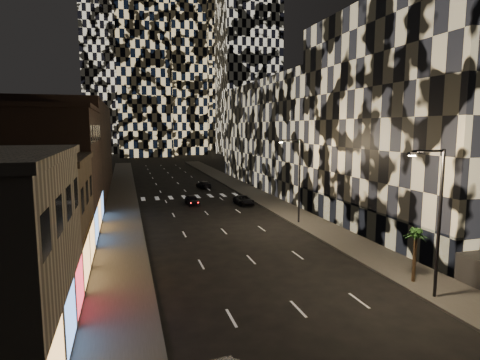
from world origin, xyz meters
TOP-DOWN VIEW (x-y plane):
  - sidewalk_left at (-10.00, 50.00)m, footprint 4.00×120.00m
  - sidewalk_right at (10.00, 50.00)m, footprint 4.00×120.00m
  - curb_left at (-7.90, 50.00)m, footprint 0.20×120.00m
  - curb_right at (7.90, 50.00)m, footprint 0.20×120.00m
  - retail_tan at (-17.00, 21.00)m, footprint 10.00×10.00m
  - retail_brown at (-17.00, 33.50)m, footprint 10.00×15.00m
  - retail_filler_left at (-17.00, 60.00)m, footprint 10.00×40.00m
  - midrise_right at (20.00, 24.50)m, footprint 16.00×25.00m
  - midrise_base at (12.30, 24.50)m, footprint 0.60×25.00m
  - midrise_filler_right at (20.00, 57.00)m, footprint 16.00×40.00m
  - tower_right_mid at (35.00, 135.00)m, footprint 20.00×20.00m
  - tower_left_back at (-12.00, 165.00)m, footprint 24.00×24.00m
  - tower_center_low at (-2.00, 140.00)m, footprint 18.00×18.00m
  - streetlight_near at (8.35, 10.00)m, footprint 2.55×0.25m
  - streetlight_far at (8.35, 30.00)m, footprint 2.55×0.25m
  - car_dark_midlane at (-0.79, 43.85)m, footprint 1.71×3.83m
  - car_dark_oncoming at (3.50, 57.91)m, footprint 2.31×4.47m
  - car_dark_rightlane at (5.95, 41.94)m, footprint 2.07×4.41m
  - palm_tree at (9.00, 12.38)m, footprint 1.85×1.86m

SIDE VIEW (x-z plane):
  - sidewalk_left at x=-10.00m, z-range 0.00..0.15m
  - sidewalk_right at x=10.00m, z-range 0.00..0.15m
  - curb_left at x=-7.90m, z-range 0.00..0.15m
  - curb_right at x=7.90m, z-range 0.00..0.15m
  - car_dark_rightlane at x=5.95m, z-range 0.00..1.22m
  - car_dark_oncoming at x=3.50m, z-range 0.00..1.24m
  - car_dark_midlane at x=-0.79m, z-range 0.00..1.28m
  - midrise_base at x=12.30m, z-range 0.00..3.00m
  - palm_tree at x=9.00m, z-range 1.34..4.99m
  - retail_tan at x=-17.00m, z-range 0.00..8.00m
  - streetlight_near at x=8.35m, z-range 0.85..9.85m
  - streetlight_far at x=8.35m, z-range 0.85..9.85m
  - retail_brown at x=-17.00m, z-range 0.00..12.00m
  - retail_filler_left at x=-17.00m, z-range 0.00..14.00m
  - midrise_filler_right at x=20.00m, z-range 0.00..18.00m
  - midrise_right at x=20.00m, z-range 0.00..22.00m
  - tower_center_low at x=-2.00m, z-range 0.00..95.00m
  - tower_right_mid at x=35.00m, z-range 0.00..100.00m
  - tower_left_back at x=-12.00m, z-range 0.00..120.00m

